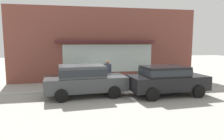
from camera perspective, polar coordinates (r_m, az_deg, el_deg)
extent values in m
plane|color=#9E9B93|center=(12.86, 0.75, -5.32)|extent=(60.00, 60.00, 0.00)
cube|color=#B2B2AD|center=(12.65, 0.94, -5.26)|extent=(14.00, 0.24, 0.12)
cube|color=brown|center=(15.68, -1.69, 6.92)|extent=(14.00, 0.36, 5.39)
cube|color=#ADBCB7|center=(15.56, -0.92, 3.20)|extent=(6.67, 0.03, 2.04)
cube|color=#4C1E23|center=(15.33, -1.47, 7.89)|extent=(7.27, 0.56, 0.12)
cube|color=#605E59|center=(15.69, -1.52, -2.31)|extent=(7.07, 0.20, 0.36)
cylinder|color=#B2B2B7|center=(13.73, -4.74, -4.39)|extent=(0.33, 0.33, 0.06)
cylinder|color=#B2B2B7|center=(13.66, -4.76, -2.96)|extent=(0.22, 0.22, 0.64)
sphere|color=#B2B2B7|center=(13.60, -4.77, -1.36)|extent=(0.24, 0.24, 0.24)
cylinder|color=#B2B2B7|center=(13.64, -5.39, -2.85)|extent=(0.10, 0.09, 0.09)
cylinder|color=#B2B2B7|center=(13.68, -4.13, -2.81)|extent=(0.10, 0.09, 0.09)
cylinder|color=#B2B2B7|center=(13.51, -4.68, -2.94)|extent=(0.09, 0.10, 0.09)
cylinder|color=#8E333D|center=(13.70, -1.57, -2.71)|extent=(0.12, 0.12, 0.85)
cylinder|color=#8E333D|center=(13.65, -0.86, -2.75)|extent=(0.12, 0.12, 0.85)
cube|color=#333847|center=(13.56, -1.22, 0.37)|extent=(0.39, 0.33, 0.64)
sphere|color=brown|center=(13.52, -1.23, 2.22)|extent=(0.23, 0.23, 0.23)
cylinder|color=#333847|center=(13.63, -2.10, 0.47)|extent=(0.08, 0.08, 0.61)
cylinder|color=#333847|center=(13.50, -0.34, 0.40)|extent=(0.08, 0.08, 0.61)
cube|color=black|center=(13.71, -2.42, -0.69)|extent=(0.26, 0.20, 0.28)
cube|color=black|center=(11.76, 14.89, -3.27)|extent=(4.26, 2.03, 0.74)
cube|color=black|center=(11.56, 14.08, -0.36)|extent=(2.37, 1.79, 0.56)
cube|color=#1E2328|center=(11.56, 14.08, -0.36)|extent=(2.42, 1.81, 0.31)
cylinder|color=black|center=(13.27, 17.78, -3.80)|extent=(0.68, 0.21, 0.67)
cylinder|color=black|center=(11.76, 22.60, -5.45)|extent=(0.68, 0.21, 0.67)
cylinder|color=black|center=(12.12, 7.29, -4.55)|extent=(0.68, 0.21, 0.67)
cylinder|color=black|center=(10.44, 11.05, -6.59)|extent=(0.68, 0.21, 0.67)
cube|color=#383A3D|center=(11.29, -7.13, -3.62)|extent=(4.39, 2.14, 0.73)
cube|color=#383A3D|center=(11.16, -8.27, -0.37)|extent=(2.46, 1.86, 0.65)
cube|color=#1E2328|center=(11.16, -8.27, -0.37)|extent=(2.51, 1.88, 0.36)
cylinder|color=black|center=(12.52, -1.72, -4.18)|extent=(0.65, 0.23, 0.64)
cylinder|color=black|center=(10.75, 0.67, -6.14)|extent=(0.65, 0.23, 0.64)
cylinder|color=black|center=(12.18, -13.95, -4.73)|extent=(0.65, 0.23, 0.64)
cylinder|color=black|center=(10.35, -13.65, -6.88)|extent=(0.65, 0.23, 0.64)
cylinder|color=#B7B2A3|center=(16.98, 13.69, -1.90)|extent=(0.52, 0.52, 0.28)
cone|color=#3D8442|center=(16.92, 13.73, -0.52)|extent=(0.47, 0.47, 0.54)
cylinder|color=#33473D|center=(15.11, -9.04, -2.80)|extent=(0.52, 0.52, 0.35)
sphere|color=#4C934C|center=(15.05, -9.07, -1.47)|extent=(0.51, 0.51, 0.51)
sphere|color=#B266B7|center=(15.16, -9.10, -0.89)|extent=(0.12, 0.12, 0.12)
sphere|color=orange|center=(14.89, -9.15, -1.32)|extent=(0.13, 0.13, 0.13)
cylinder|color=#4C4C51|center=(15.03, -12.61, -3.14)|extent=(0.35, 0.35, 0.25)
cone|color=#2D6B33|center=(14.93, -12.68, -0.83)|extent=(0.31, 0.31, 0.97)
cylinder|color=#4C4C51|center=(15.29, -3.17, -2.56)|extent=(0.39, 0.39, 0.37)
sphere|color=#23562D|center=(15.23, -3.18, -1.06)|extent=(0.52, 0.52, 0.52)
cylinder|color=#9E6042|center=(15.77, 7.18, -2.28)|extent=(0.27, 0.27, 0.38)
sphere|color=#2D6B33|center=(15.72, 7.20, -1.27)|extent=(0.26, 0.26, 0.26)
sphere|color=#DB4C7A|center=(15.64, 7.21, -1.21)|extent=(0.07, 0.07, 0.07)
sphere|color=#B266B7|center=(15.78, 6.97, -1.05)|extent=(0.06, 0.06, 0.06)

